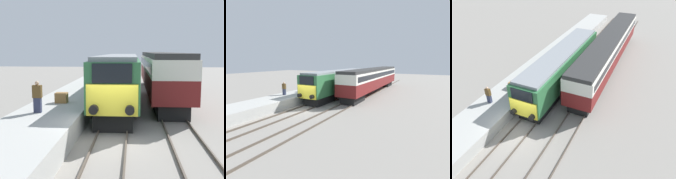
% 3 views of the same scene
% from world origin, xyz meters
% --- Properties ---
extents(ground_plane, '(120.00, 120.00, 0.00)m').
position_xyz_m(ground_plane, '(0.00, 0.00, 0.00)').
color(ground_plane, gray).
extents(platform_left, '(3.50, 50.00, 1.03)m').
position_xyz_m(platform_left, '(-3.30, 8.00, 0.52)').
color(platform_left, '#A8A8A3').
rests_on(platform_left, ground_plane).
extents(rails_near_track, '(1.51, 60.00, 0.14)m').
position_xyz_m(rails_near_track, '(0.00, 5.00, 0.07)').
color(rails_near_track, '#4C4238').
rests_on(rails_near_track, ground_plane).
extents(rails_far_track, '(1.50, 60.00, 0.14)m').
position_xyz_m(rails_far_track, '(3.40, 5.00, 0.07)').
color(rails_far_track, '#4C4238').
rests_on(rails_far_track, ground_plane).
extents(locomotive, '(2.70, 15.11, 3.80)m').
position_xyz_m(locomotive, '(0.00, 8.41, 2.14)').
color(locomotive, black).
rests_on(locomotive, ground_plane).
extents(passenger_carriage, '(2.75, 20.98, 3.95)m').
position_xyz_m(passenger_carriage, '(3.40, 14.16, 2.41)').
color(passenger_carriage, black).
rests_on(passenger_carriage, ground_plane).
extents(person_on_platform, '(0.44, 0.26, 1.58)m').
position_xyz_m(person_on_platform, '(-3.74, 1.42, 1.81)').
color(person_on_platform, '#2D334C').
rests_on(person_on_platform, platform_left).
extents(luggage_crate, '(0.70, 0.56, 0.60)m').
position_xyz_m(luggage_crate, '(-3.24, 4.17, 1.33)').
color(luggage_crate, olive).
rests_on(luggage_crate, platform_left).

